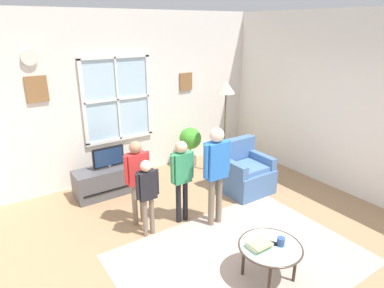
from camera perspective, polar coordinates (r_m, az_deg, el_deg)
ground_plane at (r=4.59m, az=6.08°, el=-17.02°), size 5.88×6.22×0.02m
back_wall at (r=6.26m, az=-10.71°, el=7.94°), size 5.28×0.17×2.97m
side_wall_right at (r=5.97m, az=27.05°, el=5.53°), size 0.12×5.62×2.97m
area_rug at (r=4.41m, az=8.28°, el=-18.72°), size 2.92×2.11×0.01m
tv_stand at (r=5.88m, az=-13.71°, el=-5.97°), size 1.18×0.46×0.47m
television at (r=5.71m, az=-14.04°, el=-2.14°), size 0.52×0.08×0.36m
armchair at (r=5.83m, az=8.92°, el=-4.86°), size 0.76×0.74×0.87m
coffee_table at (r=3.96m, az=13.15°, el=-16.88°), size 0.71×0.71×0.43m
book_stack at (r=3.88m, az=11.39°, el=-16.49°), size 0.26×0.20×0.06m
cup at (r=3.96m, az=14.87°, el=-15.74°), size 0.09×0.09×0.10m
remote_near_books at (r=3.97m, az=11.86°, el=-15.96°), size 0.08×0.15×0.02m
remote_near_cup at (r=3.98m, az=13.13°, el=-15.97°), size 0.09×0.14×0.02m
person_black_shirt at (r=4.47m, az=-7.64°, el=-7.67°), size 0.33×0.15×1.10m
person_red_shirt at (r=4.70m, az=-9.36°, el=-4.95°), size 0.38×0.17×1.26m
person_green_shirt at (r=4.71m, az=-1.78°, el=-4.83°), size 0.37×0.17×1.24m
person_blue_shirt at (r=4.60m, az=4.13°, el=-3.70°), size 0.44×0.20×1.45m
potted_plant_by_window at (r=6.65m, az=-0.28°, el=0.42°), size 0.43×0.43×0.81m
floor_lamp at (r=6.09m, az=5.77°, el=7.95°), size 0.32×0.32×1.79m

